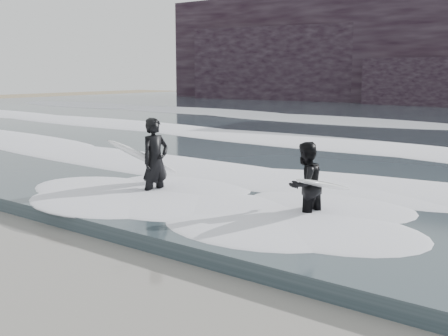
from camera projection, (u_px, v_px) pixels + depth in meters
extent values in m
ellipsoid|color=white|center=(317.00, 176.00, 13.98)|extent=(60.00, 3.20, 0.20)
ellipsoid|color=white|center=(416.00, 146.00, 19.41)|extent=(60.00, 4.00, 0.24)
imported|color=black|center=(155.00, 161.00, 12.59)|extent=(0.52, 0.75, 1.96)
ellipsoid|color=white|center=(144.00, 158.00, 12.87)|extent=(0.65, 2.13, 1.13)
imported|color=black|center=(305.00, 185.00, 10.69)|extent=(0.78, 0.92, 1.67)
ellipsoid|color=white|center=(325.00, 185.00, 10.42)|extent=(0.65, 2.08, 0.62)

